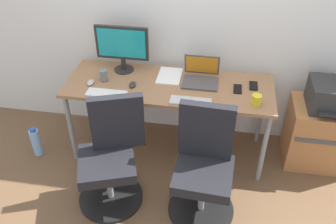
{
  "coord_description": "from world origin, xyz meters",
  "views": [
    {
      "loc": [
        0.44,
        -2.71,
        2.47
      ],
      "look_at": [
        0.0,
        -0.05,
        0.49
      ],
      "focal_mm": 39.45,
      "sensor_mm": 36.0,
      "label": 1
    }
  ],
  "objects_px": {
    "office_chair_right": "(204,168)",
    "printer": "(332,96)",
    "office_chair_left": "(111,158)",
    "side_cabinet": "(320,134)",
    "open_laptop": "(201,76)",
    "water_bottle_on_floor": "(36,142)",
    "coffee_mug": "(256,100)",
    "desktop_monitor": "(122,46)"
  },
  "relations": [
    {
      "from": "office_chair_left",
      "to": "coffee_mug",
      "type": "height_order",
      "value": "office_chair_left"
    },
    {
      "from": "water_bottle_on_floor",
      "to": "side_cabinet",
      "type": "bearing_deg",
      "value": 7.77
    },
    {
      "from": "office_chair_right",
      "to": "side_cabinet",
      "type": "xyz_separation_m",
      "value": [
        1.01,
        0.73,
        -0.12
      ]
    },
    {
      "from": "side_cabinet",
      "to": "open_laptop",
      "type": "xyz_separation_m",
      "value": [
        -1.12,
        0.02,
        0.5
      ]
    },
    {
      "from": "office_chair_left",
      "to": "water_bottle_on_floor",
      "type": "height_order",
      "value": "office_chair_left"
    },
    {
      "from": "open_laptop",
      "to": "coffee_mug",
      "type": "height_order",
      "value": "open_laptop"
    },
    {
      "from": "office_chair_left",
      "to": "coffee_mug",
      "type": "relative_size",
      "value": 10.22
    },
    {
      "from": "printer",
      "to": "coffee_mug",
      "type": "height_order",
      "value": "printer"
    },
    {
      "from": "side_cabinet",
      "to": "desktop_monitor",
      "type": "xyz_separation_m",
      "value": [
        -1.84,
        0.1,
        0.7
      ]
    },
    {
      "from": "office_chair_left",
      "to": "desktop_monitor",
      "type": "bearing_deg",
      "value": 96.24
    },
    {
      "from": "water_bottle_on_floor",
      "to": "office_chair_left",
      "type": "bearing_deg",
      "value": -22.95
    },
    {
      "from": "office_chair_left",
      "to": "side_cabinet",
      "type": "distance_m",
      "value": 1.9
    },
    {
      "from": "side_cabinet",
      "to": "coffee_mug",
      "type": "bearing_deg",
      "value": -156.89
    },
    {
      "from": "office_chair_right",
      "to": "side_cabinet",
      "type": "height_order",
      "value": "office_chair_right"
    },
    {
      "from": "office_chair_right",
      "to": "printer",
      "type": "height_order",
      "value": "office_chair_right"
    },
    {
      "from": "printer",
      "to": "desktop_monitor",
      "type": "xyz_separation_m",
      "value": [
        -1.84,
        0.1,
        0.27
      ]
    },
    {
      "from": "desktop_monitor",
      "to": "coffee_mug",
      "type": "relative_size",
      "value": 5.22
    },
    {
      "from": "office_chair_right",
      "to": "printer",
      "type": "bearing_deg",
      "value": 35.84
    },
    {
      "from": "desktop_monitor",
      "to": "coffee_mug",
      "type": "xyz_separation_m",
      "value": [
        1.2,
        -0.37,
        -0.2
      ]
    },
    {
      "from": "open_laptop",
      "to": "side_cabinet",
      "type": "bearing_deg",
      "value": -1.02
    },
    {
      "from": "office_chair_left",
      "to": "printer",
      "type": "bearing_deg",
      "value": 22.7
    },
    {
      "from": "side_cabinet",
      "to": "printer",
      "type": "relative_size",
      "value": 1.52
    },
    {
      "from": "office_chair_left",
      "to": "office_chair_right",
      "type": "bearing_deg",
      "value": 0.27
    },
    {
      "from": "office_chair_left",
      "to": "open_laptop",
      "type": "relative_size",
      "value": 3.03
    },
    {
      "from": "office_chair_left",
      "to": "side_cabinet",
      "type": "xyz_separation_m",
      "value": [
        1.75,
        0.73,
        -0.12
      ]
    },
    {
      "from": "office_chair_left",
      "to": "water_bottle_on_floor",
      "type": "relative_size",
      "value": 3.03
    },
    {
      "from": "water_bottle_on_floor",
      "to": "open_laptop",
      "type": "xyz_separation_m",
      "value": [
        1.51,
        0.38,
        0.66
      ]
    },
    {
      "from": "water_bottle_on_floor",
      "to": "coffee_mug",
      "type": "height_order",
      "value": "coffee_mug"
    },
    {
      "from": "office_chair_right",
      "to": "water_bottle_on_floor",
      "type": "distance_m",
      "value": 1.69
    },
    {
      "from": "open_laptop",
      "to": "office_chair_left",
      "type": "bearing_deg",
      "value": -129.85
    },
    {
      "from": "side_cabinet",
      "to": "water_bottle_on_floor",
      "type": "relative_size",
      "value": 1.96
    },
    {
      "from": "printer",
      "to": "water_bottle_on_floor",
      "type": "bearing_deg",
      "value": -172.25
    },
    {
      "from": "office_chair_right",
      "to": "desktop_monitor",
      "type": "xyz_separation_m",
      "value": [
        -0.83,
        0.83,
        0.58
      ]
    },
    {
      "from": "office_chair_right",
      "to": "open_laptop",
      "type": "distance_m",
      "value": 0.85
    },
    {
      "from": "office_chair_right",
      "to": "coffee_mug",
      "type": "bearing_deg",
      "value": 51.45
    },
    {
      "from": "office_chair_right",
      "to": "water_bottle_on_floor",
      "type": "bearing_deg",
      "value": 167.16
    },
    {
      "from": "printer",
      "to": "open_laptop",
      "type": "relative_size",
      "value": 1.29
    },
    {
      "from": "side_cabinet",
      "to": "coffee_mug",
      "type": "distance_m",
      "value": 0.86
    },
    {
      "from": "open_laptop",
      "to": "office_chair_right",
      "type": "bearing_deg",
      "value": -81.42
    },
    {
      "from": "office_chair_right",
      "to": "water_bottle_on_floor",
      "type": "height_order",
      "value": "office_chair_right"
    },
    {
      "from": "water_bottle_on_floor",
      "to": "coffee_mug",
      "type": "relative_size",
      "value": 3.37
    },
    {
      "from": "office_chair_left",
      "to": "office_chair_right",
      "type": "relative_size",
      "value": 1.0
    }
  ]
}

